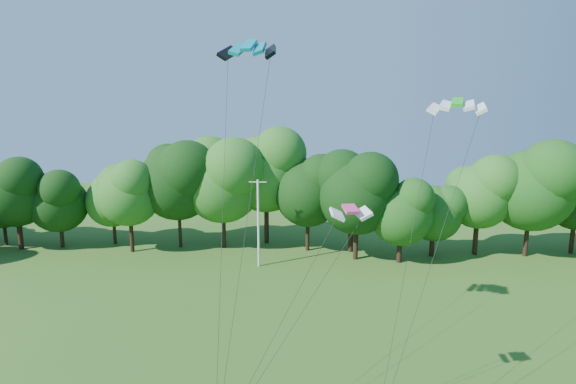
{
  "coord_description": "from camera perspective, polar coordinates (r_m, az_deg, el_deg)",
  "views": [
    {
      "loc": [
        4.42,
        -12.82,
        15.7
      ],
      "look_at": [
        2.11,
        13.0,
        10.98
      ],
      "focal_mm": 28.0,
      "sensor_mm": 36.0,
      "label": 1
    }
  ],
  "objects": [
    {
      "name": "utility_pole",
      "position": [
        45.37,
        -3.79,
        -3.9
      ],
      "size": [
        1.79,
        0.22,
        8.95
      ],
      "rotation": [
        0.0,
        0.0,
        0.01
      ],
      "color": "silver",
      "rests_on": "ground"
    },
    {
      "name": "kite_teal",
      "position": [
        26.94,
        -4.99,
        18.05
      ],
      "size": [
        3.36,
        1.84,
        0.85
      ],
      "rotation": [
        0.0,
        0.0,
        -0.15
      ],
      "color": "#048193",
      "rests_on": "ground"
    },
    {
      "name": "kite_green",
      "position": [
        26.18,
        20.71,
        10.61
      ],
      "size": [
        3.18,
        2.15,
        0.56
      ],
      "rotation": [
        0.0,
        0.0,
        -0.32
      ],
      "color": "green",
      "rests_on": "ground"
    },
    {
      "name": "kite_pink",
      "position": [
        20.71,
        7.93,
        -2.16
      ],
      "size": [
        2.05,
        1.35,
        0.33
      ],
      "rotation": [
        0.0,
        0.0,
        0.25
      ],
      "color": "#D43A73",
      "rests_on": "ground"
    },
    {
      "name": "tree_back_west",
      "position": [
        61.68,
        -32.69,
        -0.07
      ],
      "size": [
        6.97,
        6.97,
        10.14
      ],
      "color": "#332014",
      "rests_on": "ground"
    },
    {
      "name": "tree_back_center",
      "position": [
        47.3,
        8.79,
        0.75
      ],
      "size": [
        8.74,
        8.74,
        12.71
      ],
      "color": "black",
      "rests_on": "ground"
    }
  ]
}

